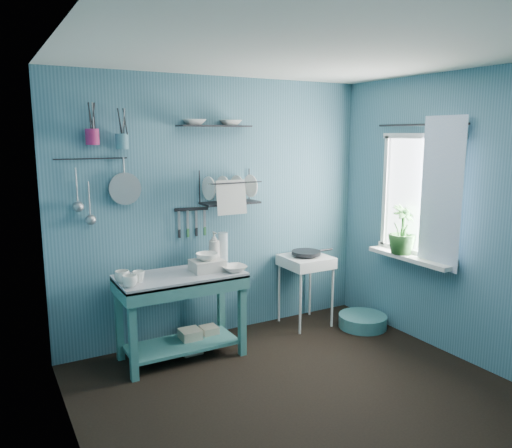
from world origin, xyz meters
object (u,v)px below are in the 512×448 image
work_counter (181,316)px  utensil_cup_magenta (92,137)px  floor_basin (363,321)px  potted_plant (402,230)px  storage_tin_small (209,337)px  hotplate_stand (305,290)px  frying_pan (306,253)px  colander (125,189)px  wash_tub (207,265)px  soap_bottle (214,248)px  storage_tin_large (190,341)px  mug_right (122,277)px  mug_mid (139,277)px  water_bottle (223,247)px  dish_rack (230,187)px  mug_left (130,281)px

work_counter → utensil_cup_magenta: bearing=162.3°
floor_basin → utensil_cup_magenta: bearing=167.6°
potted_plant → storage_tin_small: (-1.75, 0.65, -0.97)m
hotplate_stand → storage_tin_small: hotplate_stand is taller
frying_pan → colander: 1.93m
utensil_cup_magenta → work_counter: bearing=-25.9°
wash_tub → frying_pan: wash_tub is taller
utensil_cup_magenta → floor_basin: bearing=-12.4°
soap_bottle → potted_plant: 1.81m
work_counter → storage_tin_large: (0.10, 0.05, -0.27)m
work_counter → storage_tin_small: work_counter is taller
soap_bottle → colander: (-0.78, 0.13, 0.58)m
mug_right → colander: size_ratio=0.44×
mug_mid → water_bottle: bearing=17.3°
floor_basin → potted_plant: bearing=-63.0°
mug_right → utensil_cup_magenta: utensil_cup_magenta is taller
work_counter → mug_mid: size_ratio=10.84×
wash_tub → storage_tin_large: wash_tub is taller
mug_mid → floor_basin: size_ratio=0.20×
utensil_cup_magenta → floor_basin: utensil_cup_magenta is taller
dish_rack → colander: size_ratio=1.96×
water_bottle → dish_rack: (0.09, 0.03, 0.56)m
soap_bottle → colander: colander is taller
hotplate_stand → water_bottle: bearing=174.6°
wash_tub → dish_rack: 0.80m
frying_pan → dish_rack: (-0.80, 0.13, 0.70)m
work_counter → soap_bottle: soap_bottle is taller
utensil_cup_magenta → mug_right: bearing=-69.0°
utensil_cup_magenta → wash_tub: bearing=-20.2°
soap_bottle → utensil_cup_magenta: bearing=174.6°
mug_left → mug_mid: mug_left is taller
mug_mid → mug_right: mug_right is taller
colander → mug_right: bearing=-113.3°
utensil_cup_magenta → dish_rack: bearing=-2.3°
mug_left → frying_pan: (1.90, 0.28, -0.05)m
mug_mid → hotplate_stand: mug_mid is taller
mug_right → storage_tin_large: mug_right is taller
storage_tin_large → mug_mid: bearing=-167.1°
soap_bottle → storage_tin_large: bearing=-154.9°
mug_left → colander: (0.12, 0.49, 0.68)m
mug_left → mug_mid: bearing=45.0°
work_counter → utensil_cup_magenta: utensil_cup_magenta is taller
utensil_cup_magenta → mug_left: bearing=-73.7°
wash_tub → hotplate_stand: wash_tub is taller
colander → potted_plant: colander is taller
hotplate_stand → dish_rack: bearing=171.9°
storage_tin_large → work_counter: bearing=-153.4°
water_bottle → potted_plant: (1.53, -0.79, 0.16)m
mug_mid → water_bottle: size_ratio=0.36×
colander → hotplate_stand: bearing=-6.7°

